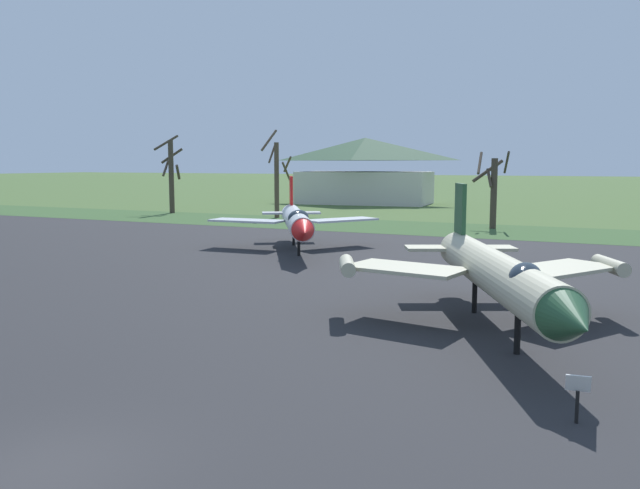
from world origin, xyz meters
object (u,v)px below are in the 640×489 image
(info_placard_rear_left, at_px, (578,394))
(visitor_building, at_px, (365,171))
(jet_fighter_rear_left, at_px, (496,272))
(jet_fighter_front_left, at_px, (296,220))

(info_placard_rear_left, height_order, visitor_building, visitor_building)
(info_placard_rear_left, relative_size, visitor_building, 0.06)
(jet_fighter_rear_left, bearing_deg, info_placard_rear_left, -66.24)
(info_placard_rear_left, bearing_deg, jet_fighter_front_left, 129.61)
(jet_fighter_rear_left, distance_m, visitor_building, 71.42)
(visitor_building, bearing_deg, info_placard_rear_left, -64.94)
(jet_fighter_rear_left, xyz_separation_m, info_placard_rear_left, (3.15, -7.16, -1.36))
(jet_fighter_rear_left, distance_m, info_placard_rear_left, 7.95)
(jet_fighter_front_left, xyz_separation_m, jet_fighter_rear_left, (15.50, -15.37, 0.05))
(jet_fighter_rear_left, height_order, visitor_building, visitor_building)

